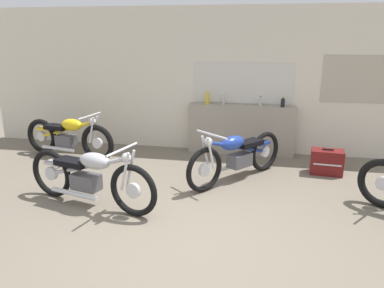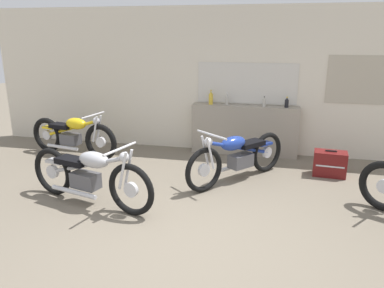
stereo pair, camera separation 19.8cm
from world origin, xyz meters
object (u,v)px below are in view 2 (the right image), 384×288
Objects in this scene: bottle_right_center at (287,103)px; motorcycle_blue at (238,156)px; motorcycle_yellow at (73,135)px; hard_case_darkred at (330,164)px; bottle_leftmost at (211,98)px; motorcycle_silver at (89,175)px; bottle_center at (264,102)px; bottle_left_center at (227,99)px.

bottle_right_center reaches higher than motorcycle_blue.
motorcycle_yellow is 3.62× the size of hard_case_darkred.
motorcycle_silver is (-1.20, -2.74, -0.66)m from bottle_leftmost.
bottle_center is 0.09× the size of motorcycle_silver.
bottle_center is at bearing 50.73° from motorcycle_silver.
bottle_right_center is 0.37× the size of hard_case_darkred.
bottle_left_center is 1.22× the size of bottle_center.
motorcycle_silver is 3.87m from hard_case_darkred.
bottle_right_center is 3.84m from motorcycle_silver.
bottle_left_center reaches higher than motorcycle_silver.
bottle_right_center is at bearing 46.07° from motorcycle_silver.
motorcycle_silver is at bearing -54.85° from motorcycle_yellow.
motorcycle_yellow reaches higher than hard_case_darkred.
hard_case_darkred is at bearing -48.42° from bottle_right_center.
motorcycle_blue is 3.29m from motorcycle_yellow.
bottle_left_center is 0.71m from bottle_center.
motorcycle_silver is at bearing -113.66° from bottle_leftmost.
motorcycle_blue is (-0.73, -1.41, -0.63)m from bottle_right_center.
bottle_left_center is 0.14× the size of motorcycle_blue.
bottle_center is at bearing -177.88° from bottle_right_center.
bottle_left_center is at bearing 104.84° from motorcycle_blue.
bottle_left_center is at bearing 177.75° from bottle_right_center.
motorcycle_blue is at bearing -117.35° from bottle_right_center.
bottle_right_center is at bearing -0.33° from bottle_leftmost.
bottle_center is 1.65m from hard_case_darkred.
motorcycle_yellow is at bearing 125.15° from motorcycle_silver.
bottle_leftmost is 1.38× the size of bottle_right_center.
motorcycle_blue is (1.90, 1.31, -0.01)m from motorcycle_silver.
bottle_center is (1.02, -0.02, -0.04)m from bottle_leftmost.
bottle_left_center is 1.64m from motorcycle_blue.
hard_case_darkred is at bearing 21.24° from motorcycle_blue.
motorcycle_yellow is (-3.23, 0.58, -0.01)m from motorcycle_blue.
motorcycle_blue is at bearing -10.21° from motorcycle_yellow.
bottle_center is at bearing -1.32° from bottle_leftmost.
motorcycle_blue is 0.84× the size of motorcycle_yellow.
bottle_leftmost is 0.51× the size of hard_case_darkred.
bottle_right_center reaches higher than motorcycle_yellow.
bottle_right_center reaches higher than bottle_center.
bottle_right_center reaches higher than hard_case_darkred.
bottle_left_center reaches higher than motorcycle_yellow.
hard_case_darkred is (1.48, 0.57, -0.22)m from motorcycle_blue.
motorcycle_blue is at bearing 34.71° from motorcycle_silver.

